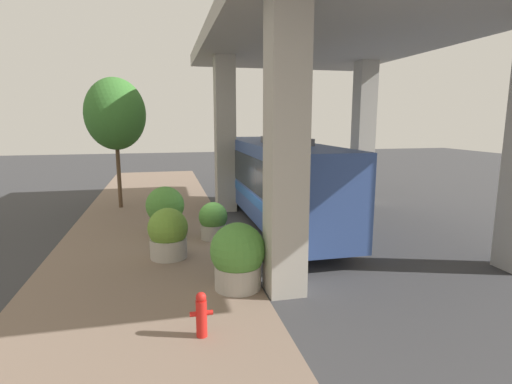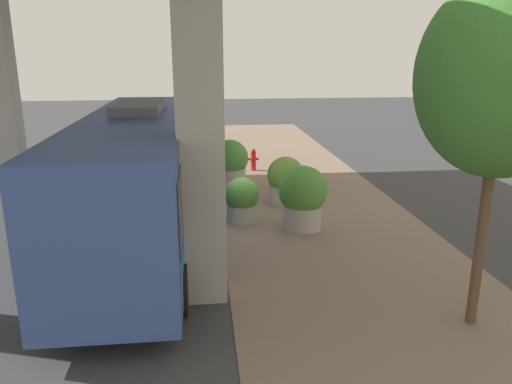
{
  "view_description": "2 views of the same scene",
  "coord_description": "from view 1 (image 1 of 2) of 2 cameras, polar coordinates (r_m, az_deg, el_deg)",
  "views": [
    {
      "loc": [
        -2.32,
        -13.73,
        4.25
      ],
      "look_at": [
        1.24,
        1.6,
        1.4
      ],
      "focal_mm": 28.0,
      "sensor_mm": 36.0,
      "label": 1
    },
    {
      "loc": [
        0.5,
        14.32,
        4.93
      ],
      "look_at": [
        -0.94,
        1.54,
        1.29
      ],
      "focal_mm": 35.0,
      "sensor_mm": 36.0,
      "label": 2
    }
  ],
  "objects": [
    {
      "name": "ground_plane",
      "position": [
        14.56,
        -3.37,
        -6.72
      ],
      "size": [
        80.0,
        80.0,
        0.0
      ],
      "primitive_type": "plane",
      "color": "#38383A",
      "rests_on": "ground"
    },
    {
      "name": "sidewalk_strip",
      "position": [
        14.39,
        -15.33,
        -7.25
      ],
      "size": [
        6.0,
        40.0,
        0.02
      ],
      "color": "#7A6656",
      "rests_on": "ground"
    },
    {
      "name": "overpass",
      "position": [
        15.31,
        12.15,
        19.08
      ],
      "size": [
        9.4,
        17.46,
        7.68
      ],
      "color": "#ADA89E",
      "rests_on": "ground"
    },
    {
      "name": "bus",
      "position": [
        16.14,
        3.02,
        2.08
      ],
      "size": [
        2.57,
        11.08,
        3.61
      ],
      "color": "#334C8C",
      "rests_on": "ground"
    },
    {
      "name": "fire_hydrant",
      "position": [
        8.27,
        -7.8,
        -16.96
      ],
      "size": [
        0.45,
        0.22,
        0.94
      ],
      "color": "red",
      "rests_on": "ground"
    },
    {
      "name": "planter_front",
      "position": [
        15.09,
        -12.82,
        -2.58
      ],
      "size": [
        1.4,
        1.4,
        1.85
      ],
      "color": "#ADA89E",
      "rests_on": "ground"
    },
    {
      "name": "planter_middle",
      "position": [
        10.2,
        -2.61,
        -9.24
      ],
      "size": [
        1.4,
        1.4,
        1.72
      ],
      "color": "#ADA89E",
      "rests_on": "ground"
    },
    {
      "name": "planter_back",
      "position": [
        14.46,
        -6.12,
        -4.12
      ],
      "size": [
        1.03,
        1.03,
        1.35
      ],
      "color": "#ADA89E",
      "rests_on": "ground"
    },
    {
      "name": "planter_extra",
      "position": [
        12.68,
        -12.43,
        -5.89
      ],
      "size": [
        1.23,
        1.23,
        1.59
      ],
      "color": "#ADA89E",
      "rests_on": "ground"
    },
    {
      "name": "street_tree_near",
      "position": [
        20.29,
        -19.47,
        10.44
      ],
      "size": [
        2.82,
        2.82,
        6.22
      ],
      "color": "brown",
      "rests_on": "ground"
    }
  ]
}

